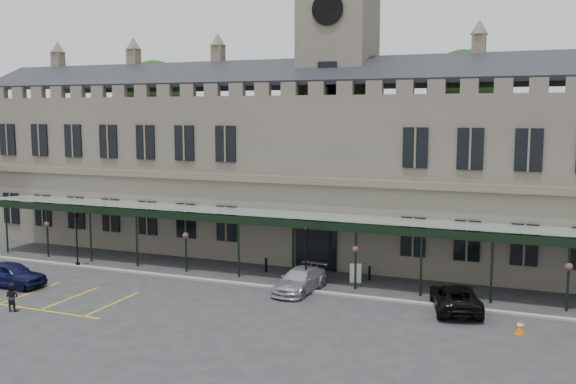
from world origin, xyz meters
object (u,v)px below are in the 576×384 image
at_px(station_building, 337,171).
at_px(clock_tower, 338,82).
at_px(lamp_post_left, 76,232).
at_px(person_b, 12,297).
at_px(car_left_a, 11,274).
at_px(car_van, 455,297).
at_px(traffic_cone, 520,327).
at_px(lamp_post_mid, 306,252).
at_px(car_taxi, 300,280).
at_px(sign_board, 356,273).

height_order(station_building, clock_tower, clock_tower).
bearing_deg(lamp_post_left, person_b, -69.49).
height_order(car_left_a, person_b, car_left_a).
bearing_deg(station_building, lamp_post_left, -147.04).
relative_size(car_left_a, car_van, 0.89).
distance_m(clock_tower, traffic_cone, 23.18).
bearing_deg(car_left_a, person_b, -134.95).
relative_size(lamp_post_left, car_van, 0.79).
height_order(lamp_post_mid, traffic_cone, lamp_post_mid).
xyz_separation_m(car_van, person_b, (-22.59, -9.17, 0.07)).
height_order(car_left_a, car_van, car_left_a).
bearing_deg(station_building, car_taxi, -84.56).
xyz_separation_m(traffic_cone, car_van, (-3.46, 2.75, 0.37)).
bearing_deg(lamp_post_mid, car_left_a, -162.01).
xyz_separation_m(lamp_post_left, lamp_post_mid, (17.28, -0.14, 0.03)).
relative_size(car_taxi, person_b, 3.09).
relative_size(traffic_cone, car_taxi, 0.15).
relative_size(lamp_post_mid, sign_board, 3.31).
xyz_separation_m(traffic_cone, car_taxi, (-12.75, 3.03, 0.36)).
height_order(lamp_post_left, person_b, lamp_post_left).
xyz_separation_m(traffic_cone, sign_board, (-10.14, 6.23, 0.27)).
relative_size(car_left_a, car_taxi, 0.95).
bearing_deg(car_taxi, station_building, 99.91).
relative_size(clock_tower, car_left_a, 5.36).
height_order(lamp_post_mid, car_left_a, lamp_post_mid).
bearing_deg(car_taxi, traffic_cone, -8.90).
height_order(clock_tower, car_taxi, clock_tower).
height_order(lamp_post_mid, car_van, lamp_post_mid).
bearing_deg(car_van, traffic_cone, 126.35).
distance_m(lamp_post_mid, sign_board, 4.29).
relative_size(sign_board, car_taxi, 0.26).
xyz_separation_m(station_building, car_left_a, (-16.18, -16.15, -5.68)).
bearing_deg(car_taxi, car_van, 2.71).
height_order(lamp_post_left, traffic_cone, lamp_post_left).
height_order(car_van, person_b, person_b).
distance_m(station_building, sign_board, 10.03).
relative_size(sign_board, car_van, 0.24).
relative_size(station_building, lamp_post_left, 14.60).
xyz_separation_m(station_building, car_taxi, (1.00, -10.50, -5.76)).
xyz_separation_m(station_building, lamp_post_left, (-15.91, -10.31, -4.03)).
relative_size(clock_tower, lamp_post_mid, 5.95).
bearing_deg(clock_tower, car_left_a, -134.89).
relative_size(traffic_cone, car_left_a, 0.15).
bearing_deg(sign_board, lamp_post_mid, -141.70).
height_order(clock_tower, lamp_post_mid, clock_tower).
distance_m(clock_tower, car_van, 19.43).
relative_size(car_van, person_b, 3.30).
bearing_deg(station_building, sign_board, -63.68).
distance_m(traffic_cone, person_b, 26.83).
distance_m(lamp_post_mid, car_taxi, 1.81).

